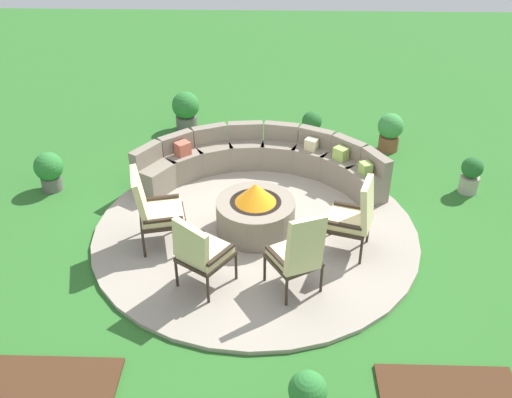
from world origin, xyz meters
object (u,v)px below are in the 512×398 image
lounge_chair_back_right (355,215)px  potted_plant_1 (312,127)px  potted_plant_2 (186,109)px  potted_plant_5 (471,174)px  potted_plant_3 (390,131)px  fire_pit (256,212)px  lounge_chair_front_right (200,251)px  lounge_chair_front_left (154,208)px  lounge_chair_back_left (298,253)px  curved_stone_bench (262,161)px  potted_plant_0 (307,396)px  potted_plant_4 (49,170)px

lounge_chair_back_right → potted_plant_1: size_ratio=1.71×
lounge_chair_back_right → potted_plant_2: 4.67m
potted_plant_5 → potted_plant_3: bearing=126.4°
fire_pit → lounge_chair_back_right: (1.30, -0.42, 0.26)m
potted_plant_2 → potted_plant_3: bearing=-11.5°
potted_plant_2 → lounge_chair_front_right: bearing=-80.2°
lounge_chair_front_left → lounge_chair_back_left: 2.08m
lounge_chair_front_left → potted_plant_2: size_ratio=1.51×
curved_stone_bench → potted_plant_0: size_ratio=6.31×
lounge_chair_front_left → potted_plant_4: size_ratio=1.75×
fire_pit → curved_stone_bench: 1.51m
fire_pit → potted_plant_3: fire_pit is taller
potted_plant_4 → lounge_chair_back_right: bearing=-18.6°
lounge_chair_back_right → potted_plant_2: (-2.71, 3.80, -0.22)m
potted_plant_1 → potted_plant_5: potted_plant_1 is taller
potted_plant_2 → potted_plant_5: 5.19m
potted_plant_0 → lounge_chair_front_left: bearing=124.9°
potted_plant_2 → curved_stone_bench: bearing=-51.8°
curved_stone_bench → potted_plant_5: size_ratio=6.52×
lounge_chair_back_right → potted_plant_2: lounge_chair_back_right is taller
potted_plant_1 → lounge_chair_back_left: bearing=-95.3°
lounge_chair_front_left → potted_plant_0: (1.91, -2.74, -0.27)m
potted_plant_3 → potted_plant_2: bearing=168.5°
fire_pit → potted_plant_2: 3.66m
curved_stone_bench → potted_plant_2: (-1.47, 1.87, 0.05)m
curved_stone_bench → lounge_chair_front_left: (-1.39, -1.84, 0.27)m
lounge_chair_back_right → potted_plant_3: (0.98, 3.05, -0.25)m
potted_plant_0 → potted_plant_1: 5.88m
potted_plant_3 → potted_plant_4: potted_plant_3 is taller
lounge_chair_back_left → potted_plant_3: (1.74, 3.88, -0.26)m
fire_pit → curved_stone_bench: (0.06, 1.50, -0.01)m
potted_plant_2 → potted_plant_4: size_ratio=1.16×
lounge_chair_front_left → curved_stone_bench: bearing=129.3°
lounge_chair_front_left → lounge_chair_back_right: bearing=74.4°
fire_pit → potted_plant_5: (3.31, 1.23, -0.04)m
lounge_chair_front_left → lounge_chair_front_right: 1.13m
fire_pit → lounge_chair_back_right: bearing=-18.1°
potted_plant_3 → lounge_chair_front_right: bearing=-127.1°
fire_pit → lounge_chair_back_left: lounge_chair_back_left is taller
lounge_chair_back_left → potted_plant_5: lounge_chair_back_left is taller
potted_plant_0 → potted_plant_3: (1.70, 5.70, 0.02)m
potted_plant_1 → lounge_chair_front_right: bearing=-111.0°
lounge_chair_front_left → potted_plant_5: (4.64, 1.56, -0.30)m
potted_plant_1 → potted_plant_4: bearing=-158.1°
curved_stone_bench → lounge_chair_front_right: (-0.68, -2.72, 0.25)m
lounge_chair_back_right → potted_plant_0: (-0.72, -2.66, -0.27)m
potted_plant_0 → potted_plant_1: potted_plant_1 is taller
potted_plant_0 → lounge_chair_back_left: bearing=91.3°
lounge_chair_front_left → potted_plant_4: bearing=-140.5°
lounge_chair_back_right → potted_plant_1: 3.25m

